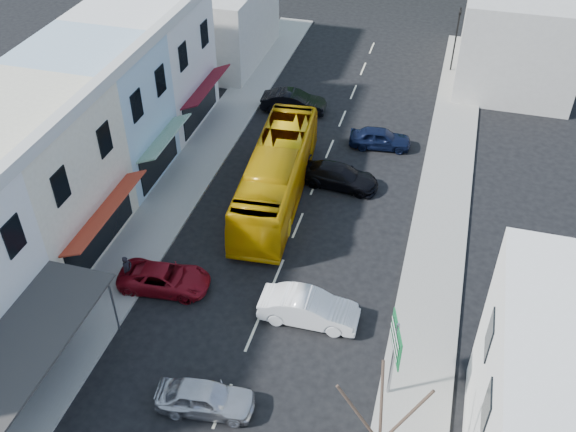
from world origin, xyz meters
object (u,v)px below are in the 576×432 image
Objects in this scene: car_red at (164,277)px; pedestrian_left at (127,268)px; car_white at (309,309)px; traffic_signal at (455,40)px; car_silver at (205,397)px; bus at (276,176)px; direction_sign at (393,361)px.

car_red is 2.71× the size of pedestrian_left.
traffic_signal is (4.35, 27.84, 1.84)m from car_white.
car_silver is at bearing 152.50° from car_white.
car_red is 0.91× the size of traffic_signal.
car_red is (-3.20, -8.40, -0.85)m from bus.
car_silver is 7.61m from direction_sign.
bus is 2.28× the size of traffic_signal.
traffic_signal reaches higher than car_white.
car_red is 1.08× the size of direction_sign.
pedestrian_left is (-5.03, -8.57, -0.55)m from bus.
car_silver is 2.59× the size of pedestrian_left.
car_silver and car_white have the same top height.
bus is 14.28m from direction_sign.
traffic_signal is (7.19, 33.59, 1.84)m from car_silver.
traffic_signal is (8.40, 19.27, 0.99)m from bus.
direction_sign is 30.94m from traffic_signal.
direction_sign is at bearing 101.07° from traffic_signal.
pedestrian_left is at bearing 40.06° from car_silver.
traffic_signal is at bearing 73.06° from direction_sign.
traffic_signal is at bearing -10.10° from car_white.
bus is at bearing 108.54° from direction_sign.
pedestrian_left is at bearing 75.67° from traffic_signal.
bus reaches higher than car_white.
car_white is at bearing -72.77° from pedestrian_left.
car_white is at bearing 92.55° from traffic_signal.
car_white is 1.03× the size of direction_sign.
pedestrian_left is 13.64m from direction_sign.
car_silver is at bearing -89.58° from bus.
pedestrian_left reaches higher than car_red.
car_red is 30.06m from traffic_signal.
car_white is (2.84, 5.74, 0.00)m from car_silver.
direction_sign reaches higher than car_white.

